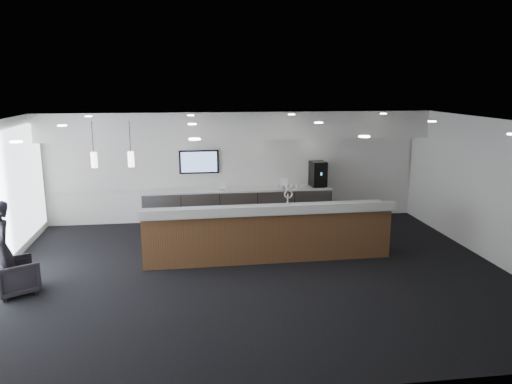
{
  "coord_description": "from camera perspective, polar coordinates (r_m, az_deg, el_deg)",
  "views": [
    {
      "loc": [
        -1.31,
        -9.32,
        3.73
      ],
      "look_at": [
        0.17,
        1.3,
        1.36
      ],
      "focal_mm": 35.0,
      "sensor_mm": 36.0,
      "label": 1
    }
  ],
  "objects": [
    {
      "name": "lounge_guest",
      "position": [
        9.89,
        -27.12,
        -5.84
      ],
      "size": [
        0.67,
        0.75,
        1.71
      ],
      "primitive_type": "imported",
      "rotation": [
        0.0,
        0.0,
        -1.04
      ],
      "color": "black",
      "rests_on": "ground"
    },
    {
      "name": "ceiling_can_lights",
      "position": [
        9.44,
        0.06,
        7.85
      ],
      "size": [
        7.0,
        5.0,
        0.02
      ],
      "primitive_type": null,
      "color": "white",
      "rests_on": "ceiling"
    },
    {
      "name": "wall_tv",
      "position": [
        13.39,
        -6.53,
        3.45
      ],
      "size": [
        1.05,
        0.08,
        0.62
      ],
      "color": "black",
      "rests_on": "back_wall"
    },
    {
      "name": "right_wall",
      "position": [
        11.47,
        25.63,
        0.01
      ],
      "size": [
        0.02,
        8.0,
        3.0
      ],
      "primitive_type": "cube",
      "color": "white",
      "rests_on": "ground"
    },
    {
      "name": "soffit_bulkhead",
      "position": [
        12.98,
        -2.14,
        7.68
      ],
      "size": [
        10.0,
        0.9,
        0.7
      ],
      "primitive_type": "cube",
      "color": "silver",
      "rests_on": "back_wall"
    },
    {
      "name": "coffee_machine",
      "position": [
        13.65,
        7.09,
        2.07
      ],
      "size": [
        0.44,
        0.54,
        0.68
      ],
      "rotation": [
        0.0,
        0.0,
        0.12
      ],
      "color": "black",
      "rests_on": "back_credenza"
    },
    {
      "name": "cup_4",
      "position": [
        13.31,
        2.34,
        0.61
      ],
      "size": [
        0.14,
        0.14,
        0.09
      ],
      "primitive_type": "imported",
      "rotation": [
        0.0,
        0.0,
        2.58
      ],
      "color": "white",
      "rests_on": "back_credenza"
    },
    {
      "name": "ceiling",
      "position": [
        9.44,
        0.06,
        8.03
      ],
      "size": [
        10.0,
        8.0,
        0.02
      ],
      "primitive_type": "cube",
      "color": "black",
      "rests_on": "back_wall"
    },
    {
      "name": "armchair",
      "position": [
        10.03,
        -25.65,
        -8.69
      ],
      "size": [
        0.94,
        0.93,
        0.64
      ],
      "primitive_type": "imported",
      "rotation": [
        0.0,
        0.0,
        2.06
      ],
      "color": "black",
      "rests_on": "ground"
    },
    {
      "name": "info_sign_right",
      "position": [
        13.35,
        3.23,
        1.03
      ],
      "size": [
        0.2,
        0.09,
        0.27
      ],
      "primitive_type": "cube",
      "rotation": [
        0.0,
        0.0,
        -0.34
      ],
      "color": "white",
      "rests_on": "back_credenza"
    },
    {
      "name": "cup_2",
      "position": [
        13.37,
        3.52,
        0.64
      ],
      "size": [
        0.12,
        0.12,
        0.09
      ],
      "primitive_type": "imported",
      "rotation": [
        0.0,
        0.0,
        1.29
      ],
      "color": "white",
      "rests_on": "back_credenza"
    },
    {
      "name": "cup_0",
      "position": [
        13.42,
        4.7,
        0.67
      ],
      "size": [
        0.1,
        0.1,
        0.09
      ],
      "primitive_type": "imported",
      "color": "white",
      "rests_on": "back_credenza"
    },
    {
      "name": "alcove_panel",
      "position": [
        13.52,
        -2.29,
        3.39
      ],
      "size": [
        9.8,
        0.06,
        1.4
      ],
      "primitive_type": "cube",
      "color": "silver",
      "rests_on": "back_wall"
    },
    {
      "name": "service_counter",
      "position": [
        10.72,
        1.34,
        -4.66
      ],
      "size": [
        5.34,
        0.96,
        1.49
      ],
      "rotation": [
        0.0,
        0.0,
        0.02
      ],
      "color": "brown",
      "rests_on": "ground"
    },
    {
      "name": "back_credenza",
      "position": [
        13.42,
        -2.11,
        -1.57
      ],
      "size": [
        5.06,
        0.66,
        0.95
      ],
      "color": "gray",
      "rests_on": "ground"
    },
    {
      "name": "back_wall",
      "position": [
        13.56,
        -2.3,
        2.99
      ],
      "size": [
        10.0,
        0.02,
        3.0
      ],
      "primitive_type": "cube",
      "color": "white",
      "rests_on": "ground"
    },
    {
      "name": "cup_1",
      "position": [
        13.39,
        4.11,
        0.66
      ],
      "size": [
        0.14,
        0.14,
        0.09
      ],
      "primitive_type": "imported",
      "rotation": [
        0.0,
        0.0,
        0.65
      ],
      "color": "white",
      "rests_on": "back_credenza"
    },
    {
      "name": "info_sign_left",
      "position": [
        13.15,
        -3.82,
        0.67
      ],
      "size": [
        0.14,
        0.03,
        0.2
      ],
      "primitive_type": "cube",
      "rotation": [
        0.0,
        0.0,
        -0.04
      ],
      "color": "white",
      "rests_on": "back_credenza"
    },
    {
      "name": "pendant_left",
      "position": [
        10.28,
        -13.98,
        3.82
      ],
      "size": [
        0.12,
        0.12,
        0.3
      ],
      "primitive_type": "cylinder",
      "color": "#FFEBC6",
      "rests_on": "ceiling"
    },
    {
      "name": "ground",
      "position": [
        10.12,
        0.05,
        -9.16
      ],
      "size": [
        10.0,
        10.0,
        0.0
      ],
      "primitive_type": "plane",
      "color": "black",
      "rests_on": "ground"
    },
    {
      "name": "pendant_right",
      "position": [
        10.38,
        -17.83,
        3.67
      ],
      "size": [
        0.12,
        0.12,
        0.3
      ],
      "primitive_type": "cylinder",
      "color": "#FFEBC6",
      "rests_on": "ceiling"
    },
    {
      "name": "cup_3",
      "position": [
        13.34,
        2.93,
        0.62
      ],
      "size": [
        0.13,
        0.13,
        0.09
      ],
      "primitive_type": "imported",
      "rotation": [
        0.0,
        0.0,
        1.94
      ],
      "color": "white",
      "rests_on": "back_credenza"
    }
  ]
}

